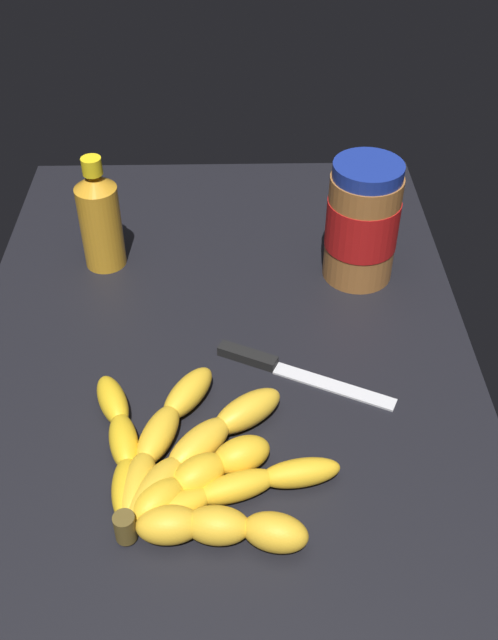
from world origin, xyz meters
The scene contains 5 objects.
ground_plane centered at (0.00, 0.00, -1.98)cm, with size 97.12×58.96×3.96cm, color black.
banana_bunch centered at (13.19, -2.64, 1.64)cm, with size 24.05×25.99×3.60cm.
peanut_butter_jar centered at (-19.41, 17.74, 7.93)cm, with size 9.09×9.09×16.05cm.
honey_bottle centered at (-22.52, -15.33, 6.94)cm, with size 5.36×5.36×15.51cm.
butter_knife centered at (-1.21, 7.72, 0.46)cm, with size 10.57×19.60×1.20cm.
Camera 1 is at (58.07, 2.08, 59.48)cm, focal length 41.85 mm.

